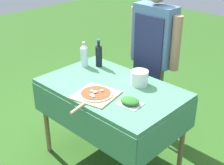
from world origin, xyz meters
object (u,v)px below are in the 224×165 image
object	(u,v)px
prep_table	(111,96)
oil_bottle	(99,56)
herb_container	(130,101)
pizza_on_peel	(95,95)
water_bottle	(84,55)
mixing_tub	(139,78)
person_cook	(153,50)

from	to	relation	value
prep_table	oil_bottle	size ratio (longest dim) A/B	4.50
oil_bottle	herb_container	xyz separation A→B (m)	(0.71, -0.35, -0.09)
pizza_on_peel	water_bottle	bearing A→B (deg)	133.49
pizza_on_peel	water_bottle	size ratio (longest dim) A/B	2.07
oil_bottle	mixing_tub	xyz separation A→B (m)	(0.55, -0.04, -0.05)
herb_container	mixing_tub	xyz separation A→B (m)	(-0.16, 0.32, 0.04)
herb_container	mixing_tub	world-z (taller)	mixing_tub
prep_table	pizza_on_peel	xyz separation A→B (m)	(0.03, -0.22, 0.11)
oil_bottle	pizza_on_peel	bearing A→B (deg)	-47.01
person_cook	pizza_on_peel	xyz separation A→B (m)	(0.10, -0.92, -0.12)
person_cook	prep_table	bearing A→B (deg)	96.79
oil_bottle	mixing_tub	bearing A→B (deg)	-4.08
herb_container	mixing_tub	bearing A→B (deg)	117.47
water_bottle	person_cook	bearing A→B (deg)	52.54
person_cook	oil_bottle	world-z (taller)	person_cook
oil_bottle	mixing_tub	world-z (taller)	oil_bottle
oil_bottle	prep_table	bearing A→B (deg)	-30.73
water_bottle	pizza_on_peel	bearing A→B (deg)	-33.97
pizza_on_peel	herb_container	size ratio (longest dim) A/B	2.54
prep_table	person_cook	bearing A→B (deg)	96.05
prep_table	person_cook	xyz separation A→B (m)	(-0.07, 0.70, 0.23)
prep_table	herb_container	distance (m)	0.36
person_cook	water_bottle	xyz separation A→B (m)	(-0.43, -0.56, -0.01)
pizza_on_peel	herb_container	bearing A→B (deg)	6.19
herb_container	person_cook	bearing A→B (deg)	115.74
person_cook	mixing_tub	xyz separation A→B (m)	(0.23, -0.50, -0.07)
prep_table	water_bottle	size ratio (longest dim) A/B	5.01
water_bottle	herb_container	size ratio (longest dim) A/B	1.23
person_cook	herb_container	distance (m)	0.91
prep_table	water_bottle	world-z (taller)	water_bottle
water_bottle	herb_container	distance (m)	0.87
prep_table	mixing_tub	world-z (taller)	mixing_tub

